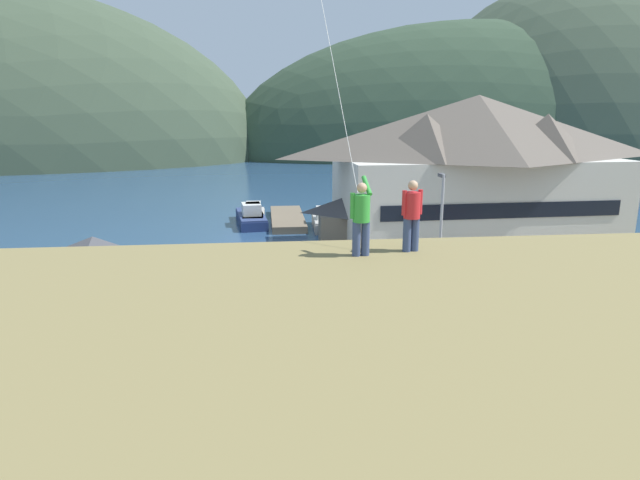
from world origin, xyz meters
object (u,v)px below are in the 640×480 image
object	(u,v)px
storage_shed_near_lot	(98,287)
parking_light_pole	(441,228)
parked_car_front_row_silver	(320,306)
parked_car_mid_row_center	(605,342)
wharf_dock	(287,219)
moored_boat_outer_mooring	(323,221)
harbor_lodge	(475,169)
storage_shed_waterside	(356,221)
moored_boat_inner_slip	(251,217)
person_kite_flyer	(361,216)
moored_boat_wharfside	(254,216)
person_companion	(412,214)
parked_car_front_row_end	(385,361)
parked_car_lone_by_shed	(60,393)

from	to	relation	value
storage_shed_near_lot	parking_light_pole	xyz separation A→B (m)	(18.07, 4.19, 1.59)
parked_car_front_row_silver	parked_car_mid_row_center	xyz separation A→B (m)	(11.87, -5.66, 0.00)
wharf_dock	moored_boat_outer_mooring	size ratio (longest dim) A/B	1.95
storage_shed_near_lot	parked_car_mid_row_center	xyz separation A→B (m)	(22.56, -4.93, -1.63)
wharf_dock	moored_boat_outer_mooring	distance (m)	4.75
harbor_lodge	parked_car_front_row_silver	xyz separation A→B (m)	(-13.83, -14.81, -5.39)
storage_shed_waterside	parked_car_front_row_silver	distance (m)	15.85
moored_boat_inner_slip	parked_car_front_row_silver	world-z (taller)	moored_boat_inner_slip
storage_shed_near_lot	storage_shed_waterside	world-z (taller)	storage_shed_near_lot
storage_shed_waterside	moored_boat_inner_slip	xyz separation A→B (m)	(-8.58, 11.03, -1.69)
parked_car_front_row_silver	person_kite_flyer	xyz separation A→B (m)	(-0.45, -13.63, 7.34)
storage_shed_waterside	parked_car_mid_row_center	size ratio (longest dim) A/B	1.52
moored_boat_inner_slip	parking_light_pole	size ratio (longest dim) A/B	1.10
storage_shed_waterside	parking_light_pole	size ratio (longest dim) A/B	0.91
parking_light_pole	person_kite_flyer	size ratio (longest dim) A/B	3.92
moored_boat_outer_mooring	parked_car_mid_row_center	xyz separation A→B (m)	(9.14, -29.06, 0.34)
moored_boat_wharfside	moored_boat_outer_mooring	bearing A→B (deg)	-27.39
harbor_lodge	person_companion	size ratio (longest dim) A/B	13.03
moored_boat_outer_mooring	person_kite_flyer	world-z (taller)	person_kite_flyer
moored_boat_inner_slip	person_companion	bearing A→B (deg)	-82.87
moored_boat_outer_mooring	parked_car_mid_row_center	size ratio (longest dim) A/B	1.33
harbor_lodge	moored_boat_inner_slip	size ratio (longest dim) A/B	2.82
moored_boat_outer_mooring	parked_car_front_row_end	bearing A→B (deg)	-91.47
storage_shed_waterside	parked_car_mid_row_center	distance (m)	22.12
parked_car_mid_row_center	parking_light_pole	xyz separation A→B (m)	(-4.49, 9.13, 3.21)
moored_boat_wharfside	parked_car_front_row_end	bearing A→B (deg)	-80.09
wharf_dock	moored_boat_inner_slip	world-z (taller)	moored_boat_inner_slip
storage_shed_near_lot	parking_light_pole	bearing A→B (deg)	13.07
storage_shed_waterside	person_kite_flyer	world-z (taller)	person_kite_flyer
wharf_dock	parked_car_mid_row_center	bearing A→B (deg)	-69.17
parked_car_lone_by_shed	parking_light_pole	world-z (taller)	parking_light_pole
harbor_lodge	person_companion	world-z (taller)	harbor_lodge
moored_boat_wharfside	parked_car_lone_by_shed	distance (m)	35.08
storage_shed_waterside	parked_car_front_row_end	xyz separation A→B (m)	(-2.52, -21.63, -1.35)
harbor_lodge	parked_car_front_row_end	size ratio (longest dim) A/B	5.25
parking_light_pole	wharf_dock	bearing A→B (deg)	108.62
person_kite_flyer	moored_boat_outer_mooring	bearing A→B (deg)	85.10
parked_car_mid_row_center	person_kite_flyer	bearing A→B (deg)	-147.10
person_companion	storage_shed_near_lot	bearing A→B (deg)	132.44
moored_boat_wharfside	parked_car_mid_row_center	distance (m)	36.08
storage_shed_waterside	moored_boat_wharfside	size ratio (longest dim) A/B	1.03
moored_boat_wharfside	person_kite_flyer	size ratio (longest dim) A/B	3.46
moored_boat_outer_mooring	parked_car_front_row_silver	xyz separation A→B (m)	(-2.72, -23.40, 0.34)
moored_boat_outer_mooring	parked_car_mid_row_center	world-z (taller)	moored_boat_outer_mooring
harbor_lodge	parked_car_lone_by_shed	xyz separation A→B (m)	(-23.95, -22.51, -5.39)
parking_light_pole	person_companion	size ratio (longest dim) A/B	4.18
harbor_lodge	parked_car_front_row_end	bearing A→B (deg)	-119.13
storage_shed_near_lot	parking_light_pole	world-z (taller)	parking_light_pole
storage_shed_near_lot	parked_car_front_row_end	size ratio (longest dim) A/B	1.62
parked_car_lone_by_shed	person_companion	xyz separation A→B (m)	(10.97, -5.64, 7.33)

